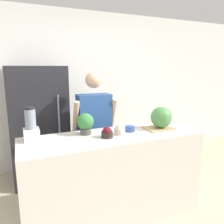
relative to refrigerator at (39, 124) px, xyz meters
name	(u,v)px	position (x,y,z in m)	size (l,w,h in m)	color
wall_back	(75,90)	(0.65, 0.40, 0.45)	(8.00, 0.06, 2.60)	white
counter_island	(113,176)	(0.65, -1.25, -0.37)	(1.94, 0.64, 0.96)	beige
refrigerator	(39,124)	(0.00, 0.00, 0.00)	(0.79, 0.72, 1.70)	#232328
person	(94,132)	(0.65, -0.62, -0.02)	(0.58, 0.26, 1.63)	#333338
cutting_board	(158,128)	(1.25, -1.23, 0.12)	(0.33, 0.25, 0.01)	tan
watermelon	(161,117)	(1.28, -1.24, 0.25)	(0.25, 0.25, 0.25)	#4C8C47
bowl_cherries	(107,133)	(0.57, -1.29, 0.16)	(0.12, 0.12, 0.11)	#2D231E
bowl_cream	(120,130)	(0.73, -1.25, 0.16)	(0.12, 0.12, 0.12)	beige
bowl_small_blue	(130,129)	(0.89, -1.19, 0.14)	(0.11, 0.11, 0.06)	#334C9E
blender	(31,127)	(-0.16, -1.08, 0.25)	(0.15, 0.15, 0.34)	silver
potted_plant	(85,123)	(0.39, -1.10, 0.24)	(0.18, 0.18, 0.23)	#514C47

